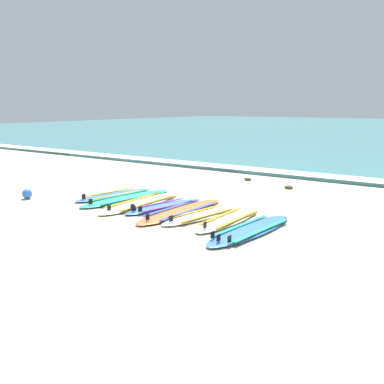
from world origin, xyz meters
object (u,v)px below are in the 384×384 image
Objects in this scene: surfboard_3 at (164,206)px; surfboard_2 at (141,203)px; surfboard_4 at (181,211)px; surfboard_6 at (229,219)px; surfboard_7 at (251,230)px; surfboard_1 at (127,198)px; surfboard_0 at (113,195)px; beach_ball at (27,194)px; surfboard_5 at (201,215)px.

surfboard_2 is at bearing -179.16° from surfboard_3.
surfboard_4 is 1.23× the size of surfboard_6.
surfboard_3 is 2.28m from surfboard_7.
surfboard_2 is at bearing 176.06° from surfboard_4.
surfboard_2 is 1.13m from surfboard_4.
surfboard_1 is at bearing 169.92° from surfboard_7.
surfboard_7 is (2.84, -0.44, 0.00)m from surfboard_2.
surfboard_0 and surfboard_6 have the same top height.
surfboard_4 is at bearing -7.67° from surfboard_0.
beach_ball reaches higher than surfboard_0.
surfboard_5 is at bearing 12.44° from beach_ball.
surfboard_0 is 1.04× the size of surfboard_3.
surfboard_1 is 1.24× the size of surfboard_5.
surfboard_0 is 0.83× the size of surfboard_2.
surfboard_7 is (0.62, -0.36, 0.00)m from surfboard_6.
surfboard_5 is at bearing -8.07° from surfboard_3.
surfboard_5 is 0.58m from surfboard_6.
surfboard_3 is 1.62m from surfboard_6.
surfboard_6 is (2.80, -0.25, 0.00)m from surfboard_1.
surfboard_0 is 0.86× the size of surfboard_7.
surfboard_6 is (0.58, 0.05, -0.00)m from surfboard_5.
surfboard_1 is 2.82m from surfboard_6.
surfboard_5 is at bearing -175.11° from surfboard_6.
surfboard_1 is 1.28× the size of surfboard_3.
beach_ball is at bearing -167.56° from surfboard_5.
surfboard_2 is 2.22m from surfboard_6.
surfboard_2 is at bearing 175.20° from surfboard_5.
surfboard_1 is 1.20m from surfboard_3.
surfboard_2 is 0.60m from surfboard_3.
surfboard_0 is 1.69m from surfboard_3.
surfboard_5 is at bearing -7.76° from surfboard_1.
surfboard_0 and surfboard_7 have the same top height.
surfboard_1 is at bearing 174.84° from surfboard_6.
beach_ball is (-3.67, -0.98, 0.08)m from surfboard_4.
surfboard_4 is at bearing -3.94° from surfboard_2.
surfboard_4 is at bearing 179.45° from surfboard_6.
surfboard_6 is at bearing -3.43° from surfboard_3.
surfboard_4 is (1.71, -0.24, -0.00)m from surfboard_1.
surfboard_1 is 1.73m from surfboard_4.
surfboard_4 is at bearing 167.95° from surfboard_7.
surfboard_7 is 5.43m from beach_ball.
surfboard_7 is (2.24, -0.45, -0.00)m from surfboard_3.
surfboard_2 is (0.58, -0.17, 0.00)m from surfboard_1.
surfboard_0 and surfboard_5 have the same top height.
beach_ball is (-3.15, -1.07, 0.08)m from surfboard_3.
surfboard_1 and surfboard_6 have the same top height.
surfboard_1 is at bearing 164.18° from surfboard_2.
surfboard_4 is at bearing 14.99° from beach_ball.
surfboard_7 is at bearing -11.43° from surfboard_3.
surfboard_1 and surfboard_7 have the same top height.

